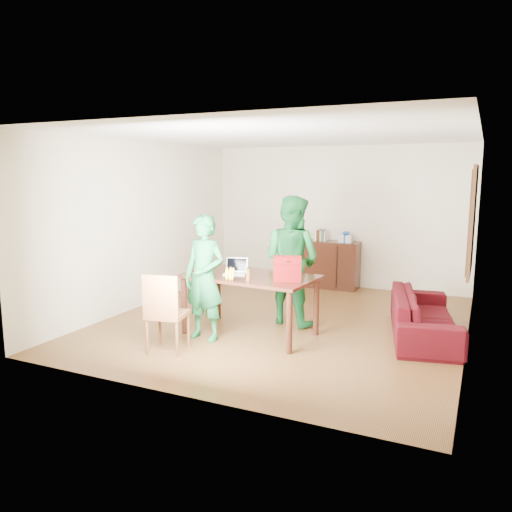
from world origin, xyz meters
The scene contains 10 objects.
room centered at (0.01, 0.13, 1.31)m, with size 5.20×5.70×2.90m.
table centered at (-0.22, -0.72, 0.72)m, with size 1.84×1.14×0.83m.
chair centered at (-0.86, -1.74, 0.29)m, with size 0.52×0.51×0.99m.
person_near centered at (-0.68, -1.14, 0.83)m, with size 0.61×0.40×1.66m, color #15622F.
person_far centered at (0.09, 0.04, 0.94)m, with size 0.91×0.71×1.87m, color #156229.
laptop centered at (-0.43, -0.76, 0.87)m, with size 0.34×0.28×0.21m.
bananas centered at (-0.31, -1.11, 0.86)m, with size 0.17×0.11×0.06m, color yellow, non-canonical shape.
bottle centered at (-0.09, -1.03, 0.91)m, with size 0.06×0.06×0.18m, color #593914.
red_bag centered at (0.37, -0.84, 0.95)m, with size 0.35×0.20×0.26m, color #6A0C07.
sofa centered at (1.95, 0.18, 0.30)m, with size 2.02×0.79×0.59m, color #400817.
Camera 1 is at (2.62, -6.66, 2.17)m, focal length 35.00 mm.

